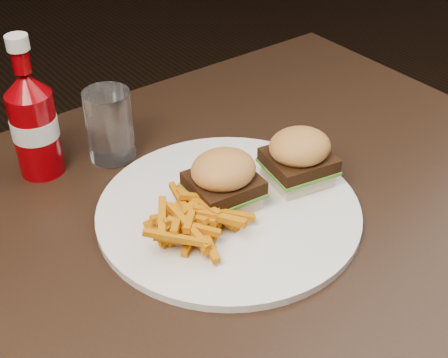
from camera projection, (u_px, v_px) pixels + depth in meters
dining_table at (177, 268)px, 0.76m from camera, size 1.20×0.80×0.04m
plate at (229, 211)px, 0.81m from camera, size 0.34×0.34×0.01m
sandwich_half_a at (223, 197)px, 0.81m from camera, size 0.08×0.08×0.02m
sandwich_half_b at (298, 174)px, 0.85m from camera, size 0.09×0.08×0.02m
fries_pile at (193, 218)px, 0.75m from camera, size 0.14×0.14×0.04m
ketchup_bottle at (36, 134)px, 0.86m from camera, size 0.08×0.08×0.13m
tumbler at (110, 125)px, 0.89m from camera, size 0.08×0.08×0.10m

